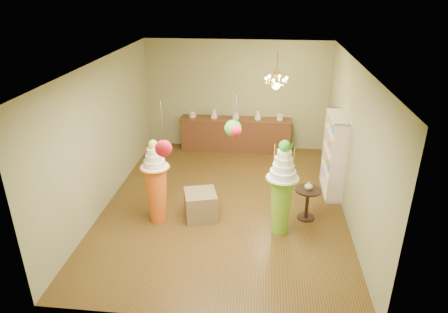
# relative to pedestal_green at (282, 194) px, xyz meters

# --- Properties ---
(floor) EXTENTS (6.50, 6.50, 0.00)m
(floor) POSITION_rel_pedestal_green_xyz_m (-1.15, 0.94, -0.81)
(floor) COLOR #533A16
(floor) RESTS_ON ground
(ceiling) EXTENTS (6.50, 6.50, 0.00)m
(ceiling) POSITION_rel_pedestal_green_xyz_m (-1.15, 0.94, 2.19)
(ceiling) COLOR white
(ceiling) RESTS_ON ground
(wall_back) EXTENTS (5.00, 0.04, 3.00)m
(wall_back) POSITION_rel_pedestal_green_xyz_m (-1.15, 4.19, 0.69)
(wall_back) COLOR #999A6B
(wall_back) RESTS_ON ground
(wall_front) EXTENTS (5.00, 0.04, 3.00)m
(wall_front) POSITION_rel_pedestal_green_xyz_m (-1.15, -2.31, 0.69)
(wall_front) COLOR #999A6B
(wall_front) RESTS_ON ground
(wall_left) EXTENTS (0.04, 6.50, 3.00)m
(wall_left) POSITION_rel_pedestal_green_xyz_m (-3.65, 0.94, 0.69)
(wall_left) COLOR #999A6B
(wall_left) RESTS_ON ground
(wall_right) EXTENTS (0.04, 6.50, 3.00)m
(wall_right) POSITION_rel_pedestal_green_xyz_m (1.35, 0.94, 0.69)
(wall_right) COLOR #999A6B
(wall_right) RESTS_ON ground
(pedestal_green) EXTENTS (0.59, 0.59, 1.88)m
(pedestal_green) POSITION_rel_pedestal_green_xyz_m (0.00, 0.00, 0.00)
(pedestal_green) COLOR #7DBA29
(pedestal_green) RESTS_ON floor
(pedestal_orange) EXTENTS (0.65, 0.65, 1.73)m
(pedestal_orange) POSITION_rel_pedestal_green_xyz_m (-2.40, 0.14, -0.08)
(pedestal_orange) COLOR orange
(pedestal_orange) RESTS_ON floor
(burlap_riser) EXTENTS (0.76, 0.76, 0.56)m
(burlap_riser) POSITION_rel_pedestal_green_xyz_m (-1.58, 0.35, -0.53)
(burlap_riser) COLOR olive
(burlap_riser) RESTS_ON floor
(sideboard) EXTENTS (3.04, 0.54, 1.16)m
(sideboard) POSITION_rel_pedestal_green_xyz_m (-1.15, 3.91, -0.33)
(sideboard) COLOR #5A311C
(sideboard) RESTS_ON floor
(shelving_unit) EXTENTS (0.33, 1.20, 1.80)m
(shelving_unit) POSITION_rel_pedestal_green_xyz_m (1.19, 1.74, 0.09)
(shelving_unit) COLOR white
(shelving_unit) RESTS_ON floor
(round_table) EXTENTS (0.64, 0.64, 0.66)m
(round_table) POSITION_rel_pedestal_green_xyz_m (0.55, 0.52, -0.38)
(round_table) COLOR black
(round_table) RESTS_ON floor
(vase) EXTENTS (0.18, 0.18, 0.17)m
(vase) POSITION_rel_pedestal_green_xyz_m (0.55, 0.52, -0.07)
(vase) COLOR white
(vase) RESTS_ON round_table
(pom_red_left) EXTENTS (0.24, 0.24, 0.86)m
(pom_red_left) POSITION_rel_pedestal_green_xyz_m (-1.76, -1.47, 1.45)
(pom_red_left) COLOR #474033
(pom_red_left) RESTS_ON ceiling
(pom_green_mid) EXTENTS (0.29, 0.29, 1.03)m
(pom_green_mid) POSITION_rel_pedestal_green_xyz_m (-0.90, -0.14, 1.31)
(pom_green_mid) COLOR #474033
(pom_green_mid) RESTS_ON ceiling
(pom_red_right) EXTENTS (0.17, 0.17, 0.69)m
(pom_red_right) POSITION_rel_pedestal_green_xyz_m (-0.78, -1.01, 1.58)
(pom_red_right) COLOR #474033
(pom_red_right) RESTS_ON ceiling
(chandelier) EXTENTS (0.65, 0.65, 0.85)m
(chandelier) POSITION_rel_pedestal_green_xyz_m (-0.15, 2.37, 1.49)
(chandelier) COLOR #D8934C
(chandelier) RESTS_ON ceiling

